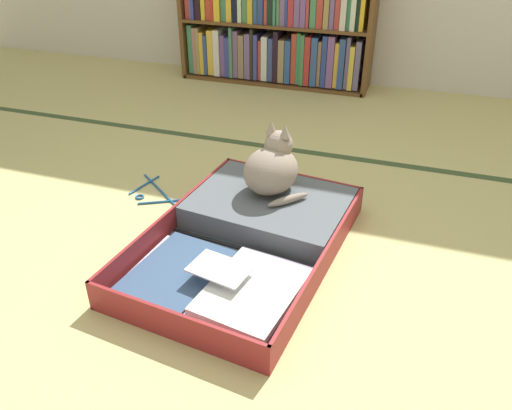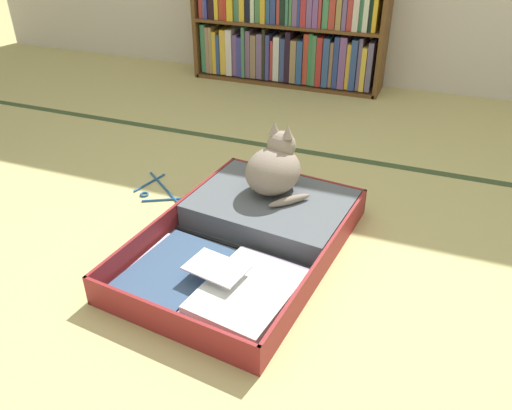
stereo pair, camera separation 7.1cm
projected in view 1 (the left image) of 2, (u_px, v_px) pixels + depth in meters
name	position (u px, v px, depth m)	size (l,w,h in m)	color
ground_plane	(246.00, 296.00, 1.75)	(10.00, 10.00, 0.00)	tan
tatami_border	(320.00, 154.00, 2.69)	(4.80, 0.05, 0.00)	#384C2B
bookshelf	(275.00, 26.00, 3.51)	(1.35, 0.28, 0.82)	brown
open_suitcase	(255.00, 232.00, 1.99)	(0.76, 1.05, 0.12)	maroon
black_cat	(273.00, 168.00, 2.08)	(0.31, 0.30, 0.29)	gray
clothes_hanger	(154.00, 193.00, 2.33)	(0.29, 0.26, 0.01)	#205693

